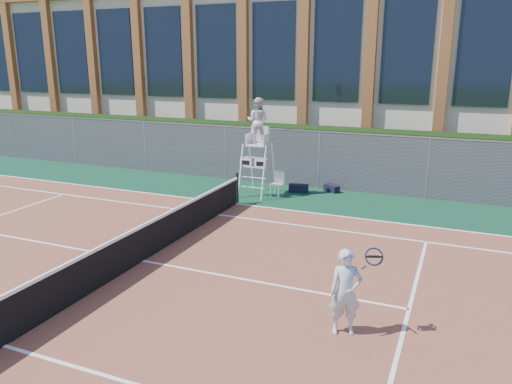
% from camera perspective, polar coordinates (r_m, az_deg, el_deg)
% --- Properties ---
extents(ground, '(120.00, 120.00, 0.00)m').
position_cam_1_polar(ground, '(12.84, -12.84, -7.80)').
color(ground, '#233814').
extents(apron, '(36.00, 20.00, 0.01)m').
position_cam_1_polar(apron, '(13.59, -10.40, -6.33)').
color(apron, '#0B311C').
rests_on(apron, ground).
extents(tennis_court, '(23.77, 10.97, 0.02)m').
position_cam_1_polar(tennis_court, '(12.83, -12.85, -7.72)').
color(tennis_court, brown).
rests_on(tennis_court, apron).
extents(tennis_net, '(0.10, 11.30, 1.10)m').
position_cam_1_polar(tennis_net, '(12.64, -12.98, -5.56)').
color(tennis_net, black).
rests_on(tennis_net, ground).
extents(fence, '(40.00, 0.06, 2.20)m').
position_cam_1_polar(fence, '(20.01, 1.69, 4.07)').
color(fence, '#595E60').
rests_on(fence, ground).
extents(hedge, '(40.00, 1.40, 2.20)m').
position_cam_1_polar(hedge, '(21.11, 2.87, 4.64)').
color(hedge, black).
rests_on(hedge, ground).
extents(building, '(45.00, 10.60, 8.22)m').
position_cam_1_polar(building, '(28.38, 8.62, 13.33)').
color(building, beige).
rests_on(building, ground).
extents(umpire_chair, '(1.00, 1.54, 3.60)m').
position_cam_1_polar(umpire_chair, '(18.10, 0.21, 7.81)').
color(umpire_chair, white).
rests_on(umpire_chair, ground).
extents(plastic_chair, '(0.47, 0.47, 0.90)m').
position_cam_1_polar(plastic_chair, '(18.28, 2.53, 1.20)').
color(plastic_chair, silver).
rests_on(plastic_chair, apron).
extents(sports_bag_near, '(0.76, 0.41, 0.31)m').
position_cam_1_polar(sports_bag_near, '(18.86, 4.89, 0.43)').
color(sports_bag_near, black).
rests_on(sports_bag_near, apron).
extents(sports_bag_far, '(0.67, 0.57, 0.25)m').
position_cam_1_polar(sports_bag_far, '(19.13, 8.64, 0.43)').
color(sports_bag_far, black).
rests_on(sports_bag_far, apron).
extents(tennis_player, '(0.96, 0.72, 1.63)m').
position_cam_1_polar(tennis_player, '(9.27, 10.23, -11.17)').
color(tennis_player, '#AEBFD1').
rests_on(tennis_player, tennis_court).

